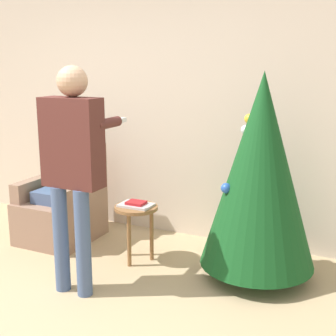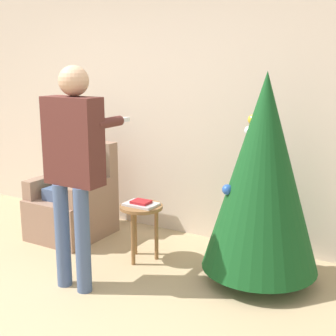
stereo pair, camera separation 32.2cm
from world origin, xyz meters
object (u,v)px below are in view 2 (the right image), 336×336
(armchair, at_px, (75,204))
(side_stool, at_px, (141,215))
(christmas_tree, at_px, (263,173))
(person_seated, at_px, (71,172))
(person_standing, at_px, (74,157))

(armchair, xyz_separation_m, side_stool, (0.97, -0.18, 0.10))
(christmas_tree, height_order, person_seated, christmas_tree)
(person_standing, distance_m, side_stool, 0.96)
(person_seated, xyz_separation_m, person_standing, (0.81, -0.84, 0.39))
(christmas_tree, relative_size, person_seated, 1.39)
(armchair, bearing_deg, side_stool, -10.74)
(person_standing, relative_size, side_stool, 3.39)
(person_standing, height_order, side_stool, person_standing)
(christmas_tree, relative_size, person_standing, 0.98)
(armchair, relative_size, person_seated, 0.78)
(christmas_tree, relative_size, armchair, 1.78)
(person_seated, bearing_deg, armchair, 90.00)
(person_seated, relative_size, person_standing, 0.70)
(person_standing, bearing_deg, armchair, 132.86)
(christmas_tree, bearing_deg, armchair, 178.93)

